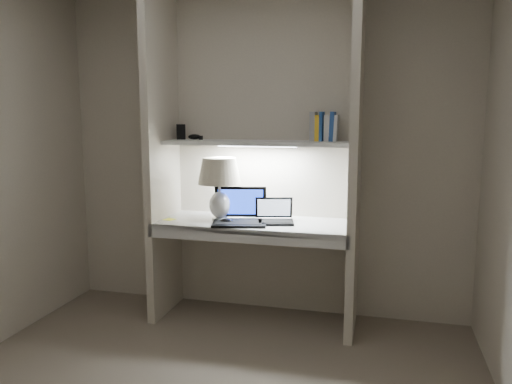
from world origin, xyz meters
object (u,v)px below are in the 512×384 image
(table_lamp, at_px, (219,178))
(book_row, at_px, (324,127))
(laptop_main, at_px, (240,215))
(laptop_netbook, at_px, (274,217))
(speaker, at_px, (253,207))

(table_lamp, bearing_deg, book_row, 15.84)
(table_lamp, xyz_separation_m, laptop_main, (0.17, -0.04, -0.26))
(laptop_main, bearing_deg, table_lamp, 153.53)
(laptop_netbook, relative_size, speaker, 2.08)
(speaker, distance_m, book_row, 0.82)
(table_lamp, relative_size, book_row, 2.18)
(speaker, relative_size, book_row, 0.73)
(speaker, xyz_separation_m, book_row, (0.54, 0.02, 0.62))
(speaker, height_order, book_row, book_row)
(speaker, bearing_deg, laptop_netbook, -43.13)
(table_lamp, distance_m, speaker, 0.37)
(laptop_main, bearing_deg, laptop_netbook, 3.95)
(table_lamp, xyz_separation_m, speaker, (0.20, 0.20, -0.24))
(laptop_netbook, bearing_deg, laptop_main, -177.55)
(speaker, bearing_deg, laptop_main, -103.07)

